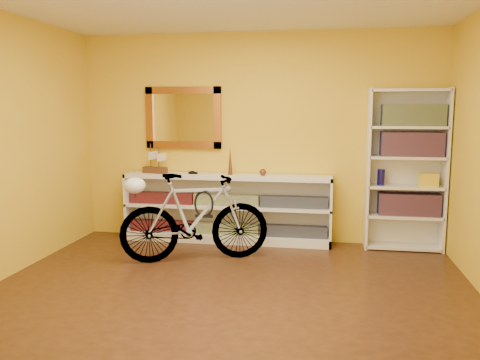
% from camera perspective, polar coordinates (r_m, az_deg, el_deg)
% --- Properties ---
extents(floor, '(4.50, 4.00, 0.01)m').
position_cam_1_polar(floor, '(4.51, -1.54, -13.39)').
color(floor, '#331B0E').
rests_on(floor, ground).
extents(back_wall, '(4.50, 0.01, 2.60)m').
position_cam_1_polar(back_wall, '(6.18, 2.05, 4.91)').
color(back_wall, gold).
rests_on(back_wall, ground).
extents(gilt_mirror, '(0.98, 0.06, 0.78)m').
position_cam_1_polar(gilt_mirror, '(6.33, -6.61, 7.20)').
color(gilt_mirror, brown).
rests_on(gilt_mirror, back_wall).
extents(wall_socket, '(0.09, 0.02, 0.09)m').
position_cam_1_polar(wall_socket, '(6.25, 10.20, -4.90)').
color(wall_socket, silver).
rests_on(wall_socket, back_wall).
extents(console_unit, '(2.60, 0.35, 0.85)m').
position_cam_1_polar(console_unit, '(6.16, -1.54, -3.30)').
color(console_unit, silver).
rests_on(console_unit, floor).
extents(cd_row_lower, '(2.50, 0.13, 0.14)m').
position_cam_1_polar(cd_row_lower, '(6.20, -1.57, -5.65)').
color(cd_row_lower, black).
rests_on(cd_row_lower, console_unit).
extents(cd_row_upper, '(2.50, 0.13, 0.14)m').
position_cam_1_polar(cd_row_upper, '(6.12, -1.58, -2.33)').
color(cd_row_upper, navy).
rests_on(cd_row_upper, console_unit).
extents(model_ship, '(0.33, 0.18, 0.38)m').
position_cam_1_polar(model_ship, '(6.32, -9.88, 2.48)').
color(model_ship, '#3F2211').
rests_on(model_ship, console_unit).
extents(toy_car, '(0.00, 0.00, 0.00)m').
position_cam_1_polar(toy_car, '(6.19, -5.48, 0.71)').
color(toy_car, black).
rests_on(toy_car, console_unit).
extents(bronze_ornament, '(0.06, 0.06, 0.34)m').
position_cam_1_polar(bronze_ornament, '(6.07, -1.14, 2.18)').
color(bronze_ornament, '#58311E').
rests_on(bronze_ornament, console_unit).
extents(decorative_orb, '(0.08, 0.08, 0.08)m').
position_cam_1_polar(decorative_orb, '(6.02, 2.68, 0.91)').
color(decorative_orb, '#58311E').
rests_on(decorative_orb, console_unit).
extents(bookcase, '(0.90, 0.30, 1.90)m').
position_cam_1_polar(bookcase, '(6.07, 18.72, 1.10)').
color(bookcase, silver).
rests_on(bookcase, floor).
extents(book_row_a, '(0.70, 0.22, 0.26)m').
position_cam_1_polar(book_row_a, '(6.13, 19.01, -2.66)').
color(book_row_a, maroon).
rests_on(book_row_a, bookcase).
extents(book_row_b, '(0.70, 0.22, 0.28)m').
position_cam_1_polar(book_row_b, '(6.05, 19.32, 3.96)').
color(book_row_b, maroon).
rests_on(book_row_b, bookcase).
extents(book_row_c, '(0.70, 0.22, 0.25)m').
position_cam_1_polar(book_row_c, '(6.03, 19.47, 7.13)').
color(book_row_c, navy).
rests_on(book_row_c, bookcase).
extents(travel_mug, '(0.09, 0.09, 0.19)m').
position_cam_1_polar(travel_mug, '(6.02, 16.07, 0.31)').
color(travel_mug, '#171595').
rests_on(travel_mug, bookcase).
extents(red_tin, '(0.17, 0.17, 0.18)m').
position_cam_1_polar(red_tin, '(6.03, 17.05, 6.92)').
color(red_tin, maroon).
rests_on(red_tin, bookcase).
extents(yellow_bag, '(0.21, 0.14, 0.16)m').
position_cam_1_polar(yellow_bag, '(6.09, 21.06, -0.00)').
color(yellow_bag, yellow).
rests_on(yellow_bag, bookcase).
extents(bicycle, '(0.98, 1.70, 0.98)m').
position_cam_1_polar(bicycle, '(5.38, -5.24, -4.34)').
color(bicycle, silver).
rests_on(bicycle, floor).
extents(helmet, '(0.23, 0.22, 0.17)m').
position_cam_1_polar(helmet, '(5.29, -12.15, -0.61)').
color(helmet, white).
rests_on(helmet, bicycle).
extents(u_lock, '(0.22, 0.02, 0.22)m').
position_cam_1_polar(u_lock, '(5.36, -4.22, -2.77)').
color(u_lock, black).
rests_on(u_lock, bicycle).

